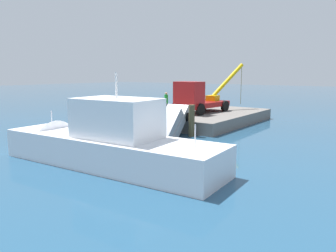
{
  "coord_description": "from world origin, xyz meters",
  "views": [
    {
      "loc": [
        19.93,
        15.65,
        4.56
      ],
      "look_at": [
        0.23,
        1.25,
        0.58
      ],
      "focal_mm": 35.13,
      "sensor_mm": 36.0,
      "label": 1
    }
  ],
  "objects_px": {
    "crane_truck": "(198,98)",
    "salvaged_car": "(168,129)",
    "moored_yacht": "(85,149)",
    "dock_worker": "(166,102)"
  },
  "relations": [
    {
      "from": "dock_worker",
      "to": "salvaged_car",
      "type": "height_order",
      "value": "dock_worker"
    },
    {
      "from": "crane_truck",
      "to": "salvaged_car",
      "type": "bearing_deg",
      "value": 13.13
    },
    {
      "from": "moored_yacht",
      "to": "crane_truck",
      "type": "bearing_deg",
      "value": -172.71
    },
    {
      "from": "crane_truck",
      "to": "moored_yacht",
      "type": "bearing_deg",
      "value": 7.29
    },
    {
      "from": "crane_truck",
      "to": "salvaged_car",
      "type": "height_order",
      "value": "crane_truck"
    },
    {
      "from": "dock_worker",
      "to": "moored_yacht",
      "type": "bearing_deg",
      "value": 19.03
    },
    {
      "from": "dock_worker",
      "to": "salvaged_car",
      "type": "bearing_deg",
      "value": 37.35
    },
    {
      "from": "salvaged_car",
      "to": "moored_yacht",
      "type": "relative_size",
      "value": 0.28
    },
    {
      "from": "crane_truck",
      "to": "salvaged_car",
      "type": "xyz_separation_m",
      "value": [
        6.78,
        1.58,
        -1.7
      ]
    },
    {
      "from": "salvaged_car",
      "to": "crane_truck",
      "type": "bearing_deg",
      "value": -166.87
    }
  ]
}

